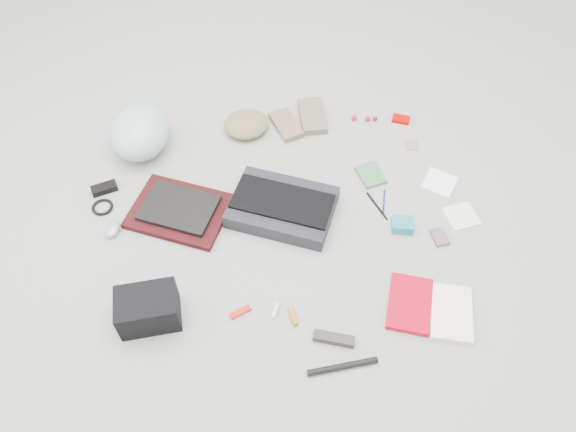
{
  "coord_description": "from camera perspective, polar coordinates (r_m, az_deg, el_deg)",
  "views": [
    {
      "loc": [
        -0.16,
        -1.36,
        1.84
      ],
      "look_at": [
        0.0,
        0.0,
        0.05
      ],
      "focal_mm": 35.0,
      "sensor_mm": 36.0,
      "label": 1
    }
  ],
  "objects": [
    {
      "name": "lollipop_c",
      "position": [
        2.73,
        8.84,
        9.76
      ],
      "size": [
        0.02,
        0.02,
        0.02
      ],
      "primitive_type": "sphere",
      "rotation": [
        0.0,
        0.0,
        -0.12
      ],
      "color": "#A30B0A",
      "rests_on": "ground_plane"
    },
    {
      "name": "multitool",
      "position": [
        2.08,
        -4.86,
        -9.69
      ],
      "size": [
        0.08,
        0.05,
        0.01
      ],
      "primitive_type": "cube",
      "rotation": [
        0.0,
        0.0,
        0.41
      ],
      "color": "red",
      "rests_on": "ground_plane"
    },
    {
      "name": "card_deck",
      "position": [
        2.33,
        15.15,
        -2.09
      ],
      "size": [
        0.06,
        0.09,
        0.02
      ],
      "primitive_type": "cube",
      "rotation": [
        0.0,
        0.0,
        0.11
      ],
      "color": "#725060",
      "rests_on": "ground_plane"
    },
    {
      "name": "lollipop_a",
      "position": [
        2.72,
        6.74,
        9.9
      ],
      "size": [
        0.03,
        0.03,
        0.03
      ],
      "primitive_type": "sphere",
      "rotation": [
        0.0,
        0.0,
        0.06
      ],
      "color": "red",
      "rests_on": "ground_plane"
    },
    {
      "name": "bag_flap",
      "position": [
        2.27,
        -0.58,
        1.51
      ],
      "size": [
        0.44,
        0.33,
        0.01
      ],
      "primitive_type": "cube",
      "rotation": [
        0.0,
        0.0,
        -0.41
      ],
      "color": "black",
      "rests_on": "messenger_bag"
    },
    {
      "name": "pen_black",
      "position": [
        2.38,
        9.02,
        1.03
      ],
      "size": [
        0.06,
        0.15,
        0.01
      ],
      "primitive_type": "cylinder",
      "rotation": [
        1.57,
        0.0,
        0.34
      ],
      "color": "black",
      "rests_on": "ground_plane"
    },
    {
      "name": "laptop_sleeve",
      "position": [
        2.36,
        -10.94,
        0.48
      ],
      "size": [
        0.47,
        0.42,
        0.03
      ],
      "primitive_type": "cube",
      "rotation": [
        0.0,
        0.0,
        -0.42
      ],
      "color": "black",
      "rests_on": "ground_plane"
    },
    {
      "name": "pen_blue",
      "position": [
        2.38,
        9.01,
        1.07
      ],
      "size": [
        0.06,
        0.15,
        0.01
      ],
      "primitive_type": "cylinder",
      "rotation": [
        1.57,
        0.0,
        0.33
      ],
      "color": "#1716A4",
      "rests_on": "ground_plane"
    },
    {
      "name": "cable_coil",
      "position": [
        2.46,
        -18.33,
        0.87
      ],
      "size": [
        0.12,
        0.12,
        0.01
      ],
      "primitive_type": "torus",
      "rotation": [
        0.0,
        0.0,
        0.39
      ],
      "color": "black",
      "rests_on": "ground_plane"
    },
    {
      "name": "altoids_tin",
      "position": [
        2.75,
        11.4,
        9.61
      ],
      "size": [
        0.09,
        0.08,
        0.02
      ],
      "primitive_type": "cube",
      "rotation": [
        0.0,
        0.0,
        -0.39
      ],
      "color": "#AC0300",
      "rests_on": "ground_plane"
    },
    {
      "name": "laptop",
      "position": [
        2.34,
        -11.03,
        0.83
      ],
      "size": [
        0.35,
        0.31,
        0.02
      ],
      "primitive_type": "cube",
      "rotation": [
        0.0,
        0.0,
        -0.42
      ],
      "color": "black",
      "rests_on": "laptop_sleeve"
    },
    {
      "name": "ground_plane",
      "position": [
        2.3,
        0.0,
        -0.76
      ],
      "size": [
        4.0,
        4.0,
        0.0
      ],
      "primitive_type": "plane",
      "color": "gray"
    },
    {
      "name": "messenger_bag",
      "position": [
        2.3,
        -0.57,
        0.89
      ],
      "size": [
        0.5,
        0.43,
        0.07
      ],
      "primitive_type": "cube",
      "rotation": [
        0.0,
        0.0,
        -0.41
      ],
      "color": "black",
      "rests_on": "ground_plane"
    },
    {
      "name": "pen_navy",
      "position": [
        2.4,
        9.72,
        1.51
      ],
      "size": [
        0.04,
        0.12,
        0.01
      ],
      "primitive_type": "cylinder",
      "rotation": [
        1.57,
        0.0,
        -0.26
      ],
      "color": "navy",
      "rests_on": "ground_plane"
    },
    {
      "name": "bike_helmet",
      "position": [
        2.59,
        -14.8,
        8.27
      ],
      "size": [
        0.3,
        0.36,
        0.19
      ],
      "primitive_type": "ellipsoid",
      "rotation": [
        0.0,
        0.0,
        -0.15
      ],
      "color": "#98C8C4",
      "rests_on": "ground_plane"
    },
    {
      "name": "beanie",
      "position": [
        2.64,
        -4.28,
        9.28
      ],
      "size": [
        0.25,
        0.24,
        0.07
      ],
      "primitive_type": "ellipsoid",
      "rotation": [
        0.0,
        0.0,
        0.28
      ],
      "color": "olive",
      "rests_on": "ground_plane"
    },
    {
      "name": "stamp_sheet",
      "position": [
        2.65,
        12.48,
        7.11
      ],
      "size": [
        0.06,
        0.07,
        0.0
      ],
      "primitive_type": "cube",
      "rotation": [
        0.0,
        0.0,
        -0.09
      ],
      "color": "gray",
      "rests_on": "ground_plane"
    },
    {
      "name": "bike_pump",
      "position": [
        1.99,
        5.56,
        -14.97
      ],
      "size": [
        0.25,
        0.04,
        0.02
      ],
      "primitive_type": "cylinder",
      "rotation": [
        0.0,
        1.57,
        0.09
      ],
      "color": "black",
      "rests_on": "ground_plane"
    },
    {
      "name": "u_lock",
      "position": [
        2.02,
        4.67,
        -12.32
      ],
      "size": [
        0.15,
        0.08,
        0.03
      ],
      "primitive_type": "cube",
      "rotation": [
        0.0,
        0.0,
        -0.33
      ],
      "color": "black",
      "rests_on": "ground_plane"
    },
    {
      "name": "toiletry_tube_orange",
      "position": [
        2.06,
        0.52,
        -10.13
      ],
      "size": [
        0.03,
        0.08,
        0.02
      ],
      "primitive_type": "cylinder",
      "rotation": [
        1.57,
        0.0,
        0.16
      ],
      "color": "#C06317",
      "rests_on": "ground_plane"
    },
    {
      "name": "napkin_bottom",
      "position": [
        2.42,
        17.19,
        -0.01
      ],
      "size": [
        0.14,
        0.14,
        0.01
      ],
      "primitive_type": "cube",
      "rotation": [
        0.0,
        0.0,
        0.18
      ],
      "color": "silver",
      "rests_on": "ground_plane"
    },
    {
      "name": "toiletry_tube_white",
      "position": [
        2.07,
        -1.32,
        -9.6
      ],
      "size": [
        0.04,
        0.06,
        0.02
      ],
      "primitive_type": "cylinder",
      "rotation": [
        1.57,
        0.0,
        -0.4
      ],
      "color": "silver",
      "rests_on": "ground_plane"
    },
    {
      "name": "accordion_wallet",
      "position": [
        2.31,
        11.55,
        -0.89
      ],
      "size": [
        0.1,
        0.09,
        0.04
      ],
      "primitive_type": "cube",
      "rotation": [
        0.0,
        0.0,
        -0.2
      ],
      "color": "teal",
      "rests_on": "ground_plane"
    },
    {
      "name": "mitten_left",
      "position": [
        2.66,
        -0.21,
        9.25
      ],
      "size": [
        0.15,
        0.22,
        0.03
      ],
      "primitive_type": "cube",
      "rotation": [
        0.0,
        0.0,
        0.31
      ],
      "color": "#75614B",
      "rests_on": "ground_plane"
    },
    {
      "name": "book_white",
      "position": [
        2.15,
        16.23,
        -9.42
      ],
      "size": [
        0.2,
        0.26,
        0.02
      ],
      "primitive_type": "cube",
      "rotation": [
        0.0,
        0.0,
        -0.27
      ],
      "color": "#EFE4CF",
      "rests_on": "ground_plane"
    },
    {
      "name": "power_brick",
      "position": [
        2.52,
        -18.16,
        2.68
      ],
      "size": [
        0.12,
        0.08,
        0.03
      ],
      "primitive_type": "cube",
      "rotation": [
        0.0,
        0.0,
        0.3
      ],
      "color": "black",
      "rests_on": "ground_plane"
    },
    {
      "name": "camera_bag",
      "position": [
        2.07,
        -14.02,
        -9.14
      ],
      "size": [
        0.22,
        0.16,
        0.14
      ],
      "primitive_type": "cube",
      "rotation": [
        0.0,
        0.0,
        0.07
      ],
      "color": "black",
      "rests_on": "ground_plane"
    },
    {
      "name": "napkin_top",
      "position": [
        2.52,
        15.15,
        3.32
      ],
      "size": [
        0.18,
        0.18,
        0.01
      ],
      "primitive_type": "cube",
      "rotation": [
        0.0,
        0.0,
        0.94
      ],
      "color": "white",
      "rests_on": "ground_plane"
    },
    {
      "name": "book_red",
      "position": [
        2.13,
        12.27,
        -8.71
      ],
      "size": [
        0.22,
        0.27,
        0.02
      ],
      "primitive_type": "cube",
      "rotation": [
        0.0,
        0.0,
        -0.33
      ],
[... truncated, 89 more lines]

